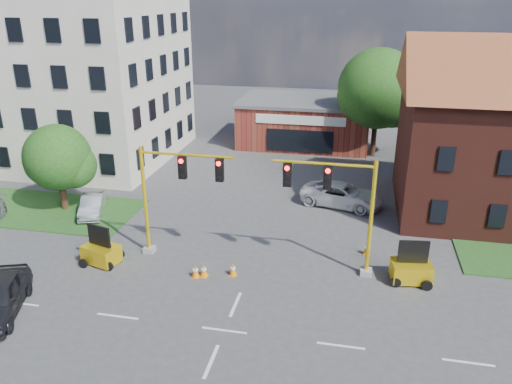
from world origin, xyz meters
TOP-DOWN VIEW (x-y plane):
  - ground at (0.00, 0.00)m, footprint 120.00×120.00m
  - lane_markings at (0.00, -3.00)m, footprint 60.00×36.00m
  - office_block at (-20.00, 21.90)m, footprint 18.40×15.40m
  - brick_shop at (0.00, 29.98)m, footprint 12.40×8.40m
  - tree_large at (6.85, 27.08)m, footprint 7.25×6.91m
  - tree_nw_front at (-13.78, 10.58)m, footprint 4.54×4.33m
  - signal_mast_west at (-4.36, 6.00)m, footprint 5.30×0.60m
  - signal_mast_east at (4.36, 6.00)m, footprint 5.30×0.60m
  - trailer_west at (-8.01, 4.30)m, footprint 2.15×1.72m
  - trailer_east at (8.18, 5.76)m, footprint 2.08×1.53m
  - cone_a at (-2.60, 3.95)m, footprint 0.40×0.40m
  - cone_b at (-2.19, 4.10)m, footprint 0.40×0.40m
  - cone_c at (-0.76, 4.51)m, footprint 0.40×0.40m
  - cone_d at (6.03, 8.20)m, footprint 0.40×0.40m
  - pickup_white at (4.30, 14.99)m, footprint 6.00×3.74m
  - sedan_silver_front at (-11.74, 10.19)m, footprint 2.60×4.10m

SIDE VIEW (x-z plane):
  - ground at x=0.00m, z-range 0.00..0.00m
  - lane_markings at x=0.00m, z-range 0.00..0.01m
  - cone_a at x=-2.60m, z-range -0.01..0.69m
  - cone_b at x=-2.19m, z-range -0.01..0.69m
  - cone_c at x=-0.76m, z-range -0.01..0.69m
  - cone_d at x=6.03m, z-range -0.01..0.69m
  - sedan_silver_front at x=-11.74m, z-range 0.00..1.28m
  - trailer_west at x=-8.01m, z-range -0.40..1.73m
  - trailer_east at x=8.18m, z-range -0.41..1.78m
  - pickup_white at x=4.30m, z-range 0.00..1.55m
  - brick_shop at x=0.00m, z-range 0.01..4.31m
  - tree_nw_front at x=-13.78m, z-range 0.60..6.45m
  - signal_mast_west at x=-4.36m, z-range 0.82..7.02m
  - signal_mast_east at x=4.36m, z-range 0.82..7.02m
  - tree_large at x=6.85m, z-range 1.03..10.51m
  - office_block at x=-20.00m, z-range 0.01..20.61m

